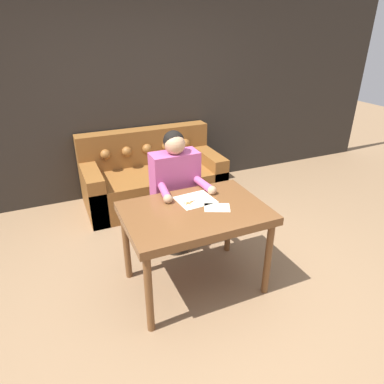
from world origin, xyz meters
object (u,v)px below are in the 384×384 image
Objects in this scene: person at (176,194)px; scissors at (191,202)px; dining_table at (195,219)px; couch at (152,178)px.

person is 0.47m from scissors.
dining_table is 1.81m from couch.
couch is (0.17, 1.76, -0.37)m from dining_table.
person is 5.96× the size of scissors.
person is (-0.12, -1.19, 0.33)m from couch.
couch is at bearing 84.52° from dining_table.
couch is 1.24m from person.
scissors is (-0.03, -0.45, 0.13)m from person.
dining_table is 0.67× the size of couch.
dining_table is at bearing -95.48° from couch.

